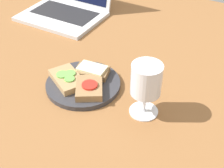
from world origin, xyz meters
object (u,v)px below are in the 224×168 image
at_px(sandwich_with_cucumber, 67,79).
at_px(sandwich_with_cheese, 92,71).
at_px(plate, 83,84).
at_px(laptop, 68,4).
at_px(wine_glass, 146,82).
at_px(sandwich_with_tomato, 89,88).

distance_m(sandwich_with_cucumber, sandwich_with_cheese, 0.08).
distance_m(plate, laptop, 0.48).
xyz_separation_m(sandwich_with_cucumber, wine_glass, (0.24, 0.01, 0.07)).
bearing_deg(sandwich_with_tomato, wine_glass, 4.76).
bearing_deg(wine_glass, sandwich_with_tomato, -175.24).
bearing_deg(sandwich_with_cheese, sandwich_with_tomato, -63.37).
bearing_deg(sandwich_with_cheese, laptop, 134.73).
height_order(sandwich_with_cheese, laptop, laptop).
bearing_deg(laptop, sandwich_with_cucumber, -54.54).
xyz_separation_m(plate, sandwich_with_cheese, (0.00, 0.04, 0.02)).
bearing_deg(laptop, wine_glass, -36.37).
distance_m(sandwich_with_cheese, laptop, 0.45).
xyz_separation_m(sandwich_with_cheese, wine_glass, (0.19, -0.06, 0.07)).
relative_size(sandwich_with_tomato, wine_glass, 0.79).
height_order(plate, sandwich_with_cucumber, sandwich_with_cucumber).
xyz_separation_m(plate, wine_glass, (0.20, -0.01, 0.09)).
height_order(plate, laptop, laptop).
height_order(sandwich_with_tomato, sandwich_with_cheese, sandwich_with_tomato).
bearing_deg(sandwich_with_tomato, sandwich_with_cucumber, 176.38).
xyz_separation_m(plate, laptop, (-0.31, 0.36, 0.03)).
bearing_deg(sandwich_with_tomato, laptop, 132.09).
height_order(plate, wine_glass, wine_glass).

